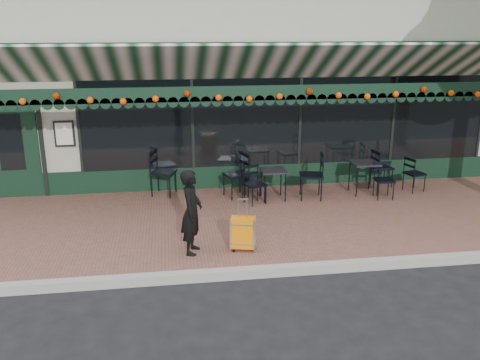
{
  "coord_description": "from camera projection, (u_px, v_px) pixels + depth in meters",
  "views": [
    {
      "loc": [
        -1.54,
        -6.97,
        3.68
      ],
      "look_at": [
        -0.3,
        1.6,
        1.04
      ],
      "focal_mm": 38.0,
      "sensor_mm": 36.0,
      "label": 1
    }
  ],
  "objects": [
    {
      "name": "chair_b_front",
      "position": [
        255.0,
        185.0,
        10.4
      ],
      "size": [
        0.52,
        0.52,
        0.79
      ],
      "primitive_type": null,
      "rotation": [
        0.0,
        0.0,
        0.38
      ],
      "color": "black",
      "rests_on": "sidewalk"
    },
    {
      "name": "restaurant_building",
      "position": [
        219.0,
        76.0,
        14.64
      ],
      "size": [
        12.0,
        9.6,
        4.5
      ],
      "color": "#A6A490",
      "rests_on": "ground"
    },
    {
      "name": "chair_a_extra",
      "position": [
        415.0,
        174.0,
        11.21
      ],
      "size": [
        0.48,
        0.48,
        0.78
      ],
      "primitive_type": null,
      "rotation": [
        0.0,
        0.0,
        1.83
      ],
      "color": "black",
      "rests_on": "sidewalk"
    },
    {
      "name": "cafe_table_b",
      "position": [
        273.0,
        173.0,
        10.61
      ],
      "size": [
        0.52,
        0.52,
        0.65
      ],
      "color": "black",
      "rests_on": "sidewalk"
    },
    {
      "name": "chair_b_left",
      "position": [
        236.0,
        175.0,
        10.81
      ],
      "size": [
        0.61,
        0.61,
        0.96
      ],
      "primitive_type": null,
      "rotation": [
        0.0,
        0.0,
        -1.24
      ],
      "color": "black",
      "rests_on": "sidewalk"
    },
    {
      "name": "curb",
      "position": [
        275.0,
        271.0,
        7.78
      ],
      "size": [
        18.0,
        0.16,
        0.15
      ],
      "primitive_type": "cube",
      "color": "#9E9E99",
      "rests_on": "ground"
    },
    {
      "name": "chair_a_left",
      "position": [
        311.0,
        176.0,
        10.69
      ],
      "size": [
        0.58,
        0.58,
        0.99
      ],
      "primitive_type": null,
      "rotation": [
        0.0,
        0.0,
        -1.76
      ],
      "color": "black",
      "rests_on": "sidewalk"
    },
    {
      "name": "ground",
      "position": [
        274.0,
        273.0,
        7.88
      ],
      "size": [
        80.0,
        80.0,
        0.0
      ],
      "primitive_type": "plane",
      "color": "black",
      "rests_on": "ground"
    },
    {
      "name": "suitcase",
      "position": [
        243.0,
        233.0,
        8.26
      ],
      "size": [
        0.42,
        0.3,
        0.88
      ],
      "rotation": [
        0.0,
        0.0,
        -0.25
      ],
      "color": "orange",
      "rests_on": "sidewalk"
    },
    {
      "name": "chair_a_front",
      "position": [
        384.0,
        181.0,
        10.73
      ],
      "size": [
        0.42,
        0.42,
        0.78
      ],
      "primitive_type": null,
      "rotation": [
        0.0,
        0.0,
        -0.08
      ],
      "color": "black",
      "rests_on": "sidewalk"
    },
    {
      "name": "woman",
      "position": [
        192.0,
        212.0,
        8.06
      ],
      "size": [
        0.44,
        0.57,
        1.39
      ],
      "primitive_type": "imported",
      "rotation": [
        0.0,
        0.0,
        1.33
      ],
      "color": "black",
      "rests_on": "sidewalk"
    },
    {
      "name": "chair_solo",
      "position": [
        163.0,
        173.0,
        10.92
      ],
      "size": [
        0.63,
        0.63,
        0.99
      ],
      "primitive_type": null,
      "rotation": [
        0.0,
        0.0,
        1.23
      ],
      "color": "black",
      "rests_on": "sidewalk"
    },
    {
      "name": "cafe_table_a",
      "position": [
        364.0,
        165.0,
        10.99
      ],
      "size": [
        0.57,
        0.57,
        0.7
      ],
      "color": "black",
      "rests_on": "sidewalk"
    },
    {
      "name": "chair_b_right",
      "position": [
        251.0,
        180.0,
        10.72
      ],
      "size": [
        0.5,
        0.5,
        0.79
      ],
      "primitive_type": null,
      "rotation": [
        0.0,
        0.0,
        1.24
      ],
      "color": "black",
      "rests_on": "sidewalk"
    },
    {
      "name": "chair_a_right",
      "position": [
        382.0,
        168.0,
        11.54
      ],
      "size": [
        0.47,
        0.47,
        0.85
      ],
      "primitive_type": null,
      "rotation": [
        0.0,
        0.0,
        1.68
      ],
      "color": "black",
      "rests_on": "sidewalk"
    },
    {
      "name": "sidewalk",
      "position": [
        253.0,
        221.0,
        9.75
      ],
      "size": [
        18.0,
        4.0,
        0.15
      ],
      "primitive_type": "cube",
      "color": "brown",
      "rests_on": "ground"
    }
  ]
}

